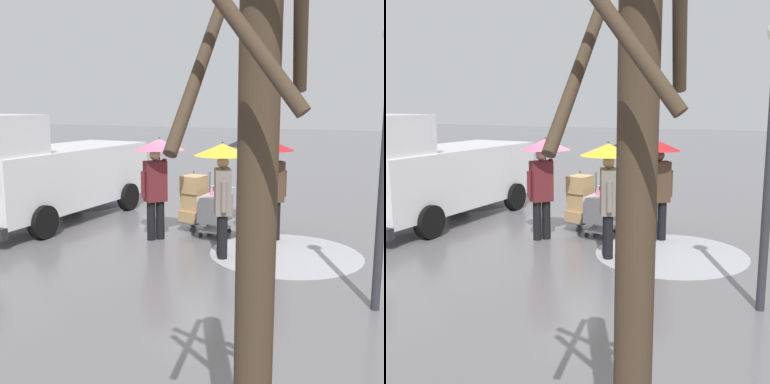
{
  "view_description": "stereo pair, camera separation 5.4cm",
  "coord_description": "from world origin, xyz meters",
  "views": [
    {
      "loc": [
        -4.03,
        10.26,
        2.83
      ],
      "look_at": [
        -0.09,
        1.12,
        1.05
      ],
      "focal_mm": 46.52,
      "sensor_mm": 36.0,
      "label": 1
    },
    {
      "loc": [
        -4.08,
        10.24,
        2.83
      ],
      "look_at": [
        -0.09,
        1.12,
        1.05
      ],
      "focal_mm": 46.52,
      "sensor_mm": 36.0,
      "label": 2
    }
  ],
  "objects": [
    {
      "name": "pedestrian_black_side",
      "position": [
        -0.85,
        -0.49,
        1.58
      ],
      "size": [
        1.04,
        1.04,
        2.15
      ],
      "color": "black",
      "rests_on": "ground"
    },
    {
      "name": "slush_patch_under_van",
      "position": [
        -2.06,
        1.19,
        0.0
      ],
      "size": [
        2.88,
        2.88,
        0.01
      ],
      "primitive_type": "cylinder",
      "color": "#ADAFB5",
      "rests_on": "ground"
    },
    {
      "name": "ground_plane",
      "position": [
        0.0,
        0.0,
        0.0
      ],
      "size": [
        90.0,
        90.0,
        0.0
      ],
      "primitive_type": "plane",
      "color": "slate"
    },
    {
      "name": "cargo_van_parked_right",
      "position": [
        3.81,
        0.72,
        1.18
      ],
      "size": [
        2.41,
        5.44,
        2.6
      ],
      "color": "white",
      "rests_on": "ground"
    },
    {
      "name": "pedestrian_pink_side",
      "position": [
        0.65,
        1.19,
        1.58
      ],
      "size": [
        1.04,
        1.04,
        2.15
      ],
      "color": "black",
      "rests_on": "ground"
    },
    {
      "name": "pedestrian_far_side",
      "position": [
        -0.98,
        1.79,
        1.58
      ],
      "size": [
        1.04,
        1.04,
        2.15
      ],
      "color": "black",
      "rests_on": "ground"
    },
    {
      "name": "pedestrian_white_side",
      "position": [
        -1.51,
        0.36,
        1.57
      ],
      "size": [
        1.04,
        1.04,
        2.15
      ],
      "color": "black",
      "rests_on": "ground"
    },
    {
      "name": "bare_tree_near",
      "position": [
        -3.24,
        7.51,
        2.18
      ],
      "size": [
        1.01,
        1.0,
        4.26
      ],
      "color": "#423323",
      "rests_on": "ground"
    },
    {
      "name": "hand_dolly_boxes",
      "position": [
        0.24,
        0.22,
        0.7
      ],
      "size": [
        0.65,
        0.79,
        1.32
      ],
      "color": "#515156",
      "rests_on": "ground"
    },
    {
      "name": "shopping_cart_vendor",
      "position": [
        -0.34,
        0.43,
        0.57
      ],
      "size": [
        0.59,
        0.84,
        1.04
      ],
      "color": "#B2B2B7",
      "rests_on": "ground"
    },
    {
      "name": "slush_patch_near_cluster",
      "position": [
        4.62,
        -1.32,
        0.0
      ],
      "size": [
        2.79,
        2.79,
        0.01
      ],
      "primitive_type": "cylinder",
      "color": "#ADAFB5",
      "rests_on": "ground"
    }
  ]
}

